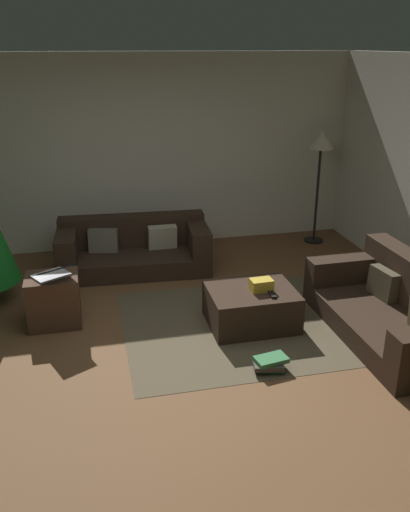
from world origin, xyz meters
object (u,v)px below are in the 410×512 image
at_px(couch_right, 398,310).
at_px(tv_remote, 272,294).
at_px(couch_left, 134,249).
at_px(ottoman, 251,307).
at_px(laptop, 53,273).
at_px(gift_box, 261,285).
at_px(corner_lamp, 321,148).
at_px(side_table, 54,300).
at_px(book_stack, 270,363).

height_order(couch_right, tv_remote, couch_right).
height_order(couch_left, ottoman, couch_left).
xyz_separation_m(tv_remote, laptop, (-2.08, 0.59, 0.18)).
height_order(couch_right, laptop, same).
relative_size(gift_box, corner_lamp, 0.14).
bearing_deg(side_table, laptop, -60.75).
height_order(tv_remote, laptop, laptop).
distance_m(couch_left, laptop, 1.66).
bearing_deg(ottoman, couch_right, -20.79).
xyz_separation_m(couch_right, ottoman, (-1.34, 0.51, -0.07)).
bearing_deg(couch_left, ottoman, 123.26).
bearing_deg(couch_left, corner_lamp, -167.61).
bearing_deg(side_table, tv_remote, -16.98).
distance_m(couch_right, book_stack, 1.48).
height_order(couch_right, corner_lamp, corner_lamp).
distance_m(gift_box, tv_remote, 0.16).
bearing_deg(laptop, gift_box, -12.72).
bearing_deg(book_stack, side_table, 144.78).
bearing_deg(book_stack, ottoman, 83.98).
bearing_deg(book_stack, tv_remote, 70.16).
height_order(ottoman, gift_box, gift_box).
xyz_separation_m(couch_left, book_stack, (0.92, -2.61, -0.19)).
bearing_deg(side_table, corner_lamp, 25.34).
height_order(gift_box, side_table, side_table).
relative_size(ottoman, corner_lamp, 0.55).
bearing_deg(side_table, couch_right, -16.56).
relative_size(couch_right, ottoman, 2.19).
xyz_separation_m(tv_remote, book_stack, (-0.24, -0.67, -0.33)).
bearing_deg(corner_lamp, side_table, -154.66).
height_order(book_stack, corner_lamp, corner_lamp).
distance_m(side_table, book_stack, 2.29).
bearing_deg(book_stack, gift_box, 77.78).
distance_m(couch_right, corner_lamp, 2.92).
distance_m(couch_right, laptop, 3.41).
height_order(couch_right, ottoman, couch_right).
xyz_separation_m(couch_left, laptop, (-0.92, -1.35, 0.32)).
bearing_deg(gift_box, couch_right, -20.56).
height_order(couch_left, tv_remote, couch_left).
distance_m(couch_left, tv_remote, 2.26).
bearing_deg(couch_left, book_stack, 112.88).
bearing_deg(couch_left, tv_remote, 124.46).
xyz_separation_m(gift_box, laptop, (-2.01, 0.45, 0.13)).
bearing_deg(laptop, corner_lamp, 26.26).
bearing_deg(couch_right, laptop, 73.64).
bearing_deg(ottoman, tv_remote, -48.39).
bearing_deg(corner_lamp, couch_left, -171.06).
bearing_deg(gift_box, tv_remote, -63.27).
xyz_separation_m(gift_box, corner_lamp, (1.56, 2.22, 0.90)).
xyz_separation_m(book_stack, corner_lamp, (1.74, 3.03, 1.28)).
height_order(gift_box, corner_lamp, corner_lamp).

